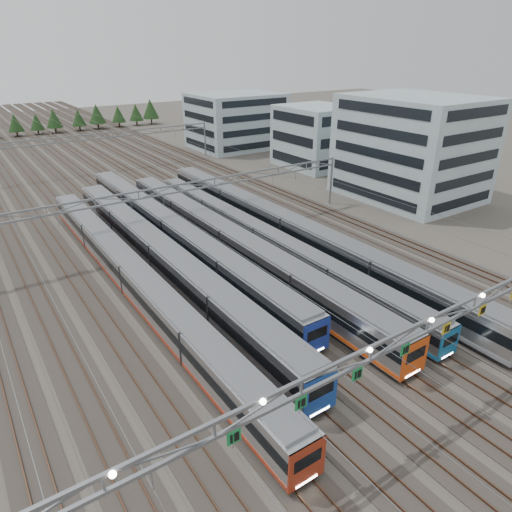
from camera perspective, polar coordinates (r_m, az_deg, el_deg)
ground at (r=38.25m, az=18.93°, el=-17.39°), size 400.00×400.00×0.00m
track_bed at (r=120.26m, az=-21.97°, el=11.92°), size 54.00×260.00×5.42m
train_a at (r=50.91m, az=-15.06°, el=-2.63°), size 2.85×58.45×3.71m
train_b at (r=54.47m, az=-11.64°, el=-0.18°), size 3.12×56.02×4.07m
train_c at (r=62.09m, az=-10.41°, el=3.01°), size 2.96×58.90×3.86m
train_d at (r=57.78m, az=-3.30°, el=1.76°), size 3.04×57.29×3.97m
train_e at (r=59.76m, az=0.65°, el=2.28°), size 2.58×56.41×3.35m
train_f at (r=62.07m, az=4.12°, el=3.40°), size 3.02×64.00×3.93m
gantry_near at (r=33.97m, az=20.69°, el=-8.56°), size 56.36×0.61×8.08m
gantry_mid at (r=63.36m, az=-9.63°, el=7.56°), size 56.36×0.36×8.00m
gantry_far at (r=104.99m, az=-20.41°, el=13.24°), size 56.36×0.36×8.00m
depot_bldg_south at (r=85.48m, az=18.89°, el=12.64°), size 18.00×22.00×17.28m
depot_bldg_mid at (r=104.93m, az=7.63°, el=14.58°), size 14.00×16.00×12.96m
depot_bldg_north at (r=124.62m, az=-2.46°, el=16.55°), size 22.00×18.00×13.70m
treeline at (r=157.49m, az=-27.11°, el=14.77°), size 87.50×5.60×7.02m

